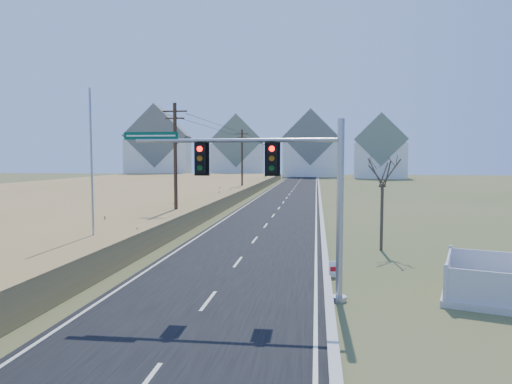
% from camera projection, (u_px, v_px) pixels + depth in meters
% --- Properties ---
extents(ground, '(260.00, 260.00, 0.00)m').
position_uv_depth(ground, '(220.00, 286.00, 17.79)').
color(ground, '#4D5429').
rests_on(ground, ground).
extents(road, '(8.00, 180.00, 0.06)m').
position_uv_depth(road, '(291.00, 192.00, 67.22)').
color(road, black).
rests_on(road, ground).
extents(curb, '(0.30, 180.00, 0.18)m').
position_uv_depth(curb, '(319.00, 192.00, 66.68)').
color(curb, '#B2AFA8').
rests_on(curb, ground).
extents(reed_marsh, '(38.00, 110.00, 1.30)m').
position_uv_depth(reed_marsh, '(106.00, 192.00, 60.44)').
color(reed_marsh, tan).
rests_on(reed_marsh, ground).
extents(utility_pole_near, '(1.80, 0.26, 9.00)m').
position_uv_depth(utility_pole_near, '(175.00, 163.00, 33.13)').
color(utility_pole_near, '#422D1E').
rests_on(utility_pole_near, ground).
extents(utility_pole_mid, '(1.80, 0.26, 9.00)m').
position_uv_depth(utility_pole_mid, '(242.00, 161.00, 62.79)').
color(utility_pole_mid, '#422D1E').
rests_on(utility_pole_mid, ground).
extents(utility_pole_far, '(1.80, 0.26, 9.00)m').
position_uv_depth(utility_pole_far, '(266.00, 160.00, 92.46)').
color(utility_pole_far, '#422D1E').
rests_on(utility_pole_far, ground).
extents(condo_nw, '(17.69, 13.38, 19.05)m').
position_uv_depth(condo_nw, '(159.00, 149.00, 121.08)').
color(condo_nw, white).
rests_on(condo_nw, ground).
extents(condo_nnw, '(14.93, 11.17, 17.03)m').
position_uv_depth(condo_nnw, '(238.00, 152.00, 126.43)').
color(condo_nnw, white).
rests_on(condo_nnw, ground).
extents(condo_n, '(15.27, 10.20, 18.54)m').
position_uv_depth(condo_n, '(311.00, 149.00, 127.71)').
color(condo_n, white).
rests_on(condo_n, ground).
extents(condo_ne, '(14.12, 10.51, 16.52)m').
position_uv_depth(condo_ne, '(380.00, 152.00, 117.50)').
color(condo_ne, white).
rests_on(condo_ne, ground).
extents(traffic_signal_mast, '(7.98, 0.54, 6.34)m').
position_uv_depth(traffic_signal_mast, '(287.00, 187.00, 15.87)').
color(traffic_signal_mast, '#9EA0A5').
rests_on(traffic_signal_mast, ground).
extents(open_sign, '(0.54, 0.14, 0.66)m').
position_uv_depth(open_sign, '(335.00, 269.00, 19.15)').
color(open_sign, white).
rests_on(open_sign, ground).
extents(flagpole, '(0.38, 0.38, 8.34)m').
position_uv_depth(flagpole, '(92.00, 193.00, 21.89)').
color(flagpole, '#B7B5AD').
rests_on(flagpole, ground).
extents(bare_tree, '(2.06, 2.06, 5.45)m').
position_uv_depth(bare_tree, '(383.00, 170.00, 24.49)').
color(bare_tree, '#4C3F33').
rests_on(bare_tree, ground).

